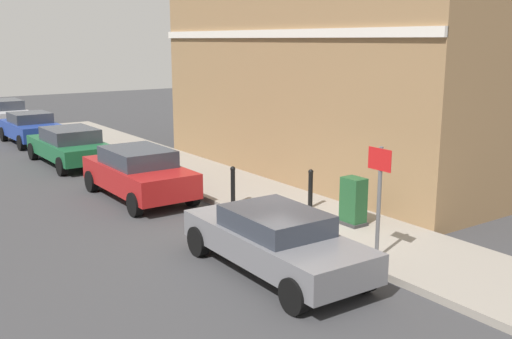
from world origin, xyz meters
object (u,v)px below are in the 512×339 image
(car_silver, at_px, (5,113))
(bollard_far_kerb, at_px, (233,184))
(car_red, at_px, (139,172))
(street_sign, at_px, (379,186))
(car_green, at_px, (70,145))
(car_grey, at_px, (275,239))
(bollard_near_cabinet, at_px, (311,187))
(utility_cabinet, at_px, (353,203))
(car_blue, at_px, (31,127))

(car_silver, relative_size, bollard_far_kerb, 4.23)
(car_red, height_order, bollard_far_kerb, car_red)
(car_silver, height_order, street_sign, street_sign)
(car_red, relative_size, car_green, 0.95)
(car_silver, bearing_deg, car_grey, 179.78)
(bollard_near_cabinet, relative_size, bollard_far_kerb, 1.00)
(car_grey, distance_m, utility_cabinet, 3.26)
(street_sign, bearing_deg, utility_cabinet, 57.93)
(car_grey, height_order, utility_cabinet, utility_cabinet)
(car_grey, relative_size, street_sign, 1.92)
(car_red, height_order, bollard_near_cabinet, car_red)
(car_green, xyz_separation_m, utility_cabinet, (3.05, -11.51, -0.03))
(car_green, xyz_separation_m, car_silver, (0.25, 11.14, 0.04))
(car_red, height_order, utility_cabinet, car_red)
(car_grey, bearing_deg, car_green, 0.65)
(utility_cabinet, bearing_deg, bollard_far_kerb, 113.36)
(car_red, distance_m, utility_cabinet, 6.39)
(street_sign, bearing_deg, car_silver, 93.74)
(car_grey, height_order, car_blue, car_blue)
(utility_cabinet, bearing_deg, car_green, 104.83)
(car_red, bearing_deg, street_sign, -167.16)
(car_red, xyz_separation_m, street_sign, (1.77, -7.56, 0.89))
(utility_cabinet, xyz_separation_m, street_sign, (-1.19, -1.91, 0.98))
(car_silver, xyz_separation_m, bollard_far_kerb, (1.44, -19.49, -0.05))
(car_green, xyz_separation_m, bollard_near_cabinet, (3.15, -9.82, -0.01))
(utility_cabinet, height_order, street_sign, street_sign)
(car_red, distance_m, car_silver, 16.99)
(car_green, bearing_deg, car_grey, 178.96)
(car_red, xyz_separation_m, car_silver, (0.16, 16.99, -0.01))
(car_blue, bearing_deg, bollard_near_cabinet, -169.98)
(car_grey, height_order, bollard_far_kerb, car_grey)
(bollard_far_kerb, bearing_deg, street_sign, -88.06)
(car_red, distance_m, bollard_near_cabinet, 5.02)
(car_green, relative_size, car_blue, 1.14)
(car_red, xyz_separation_m, car_blue, (-0.05, 11.24, -0.06))
(car_red, height_order, street_sign, street_sign)
(utility_cabinet, distance_m, bollard_near_cabinet, 1.69)
(car_blue, xyz_separation_m, bollard_near_cabinet, (3.11, -15.21, -0.01))
(car_red, distance_m, car_green, 5.85)
(bollard_far_kerb, bearing_deg, car_red, 122.64)
(car_silver, bearing_deg, utility_cabinet, -172.46)
(car_green, bearing_deg, car_silver, -2.11)
(car_silver, distance_m, utility_cabinet, 22.82)
(bollard_near_cabinet, bearing_deg, car_silver, 97.88)
(car_green, height_order, car_blue, car_blue)
(car_red, relative_size, street_sign, 1.85)
(car_red, relative_size, car_silver, 0.97)
(car_grey, xyz_separation_m, car_green, (0.05, 12.52, 0.03))
(car_green, bearing_deg, car_red, 179.98)
(car_red, xyz_separation_m, car_green, (-0.08, 5.85, -0.06))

